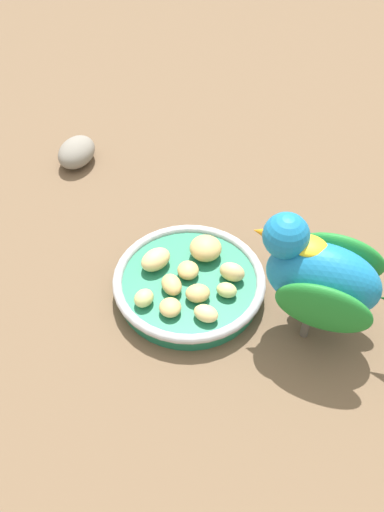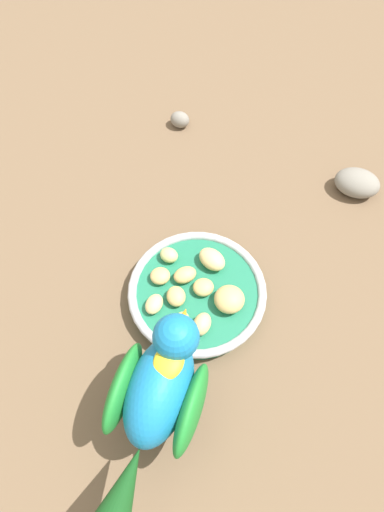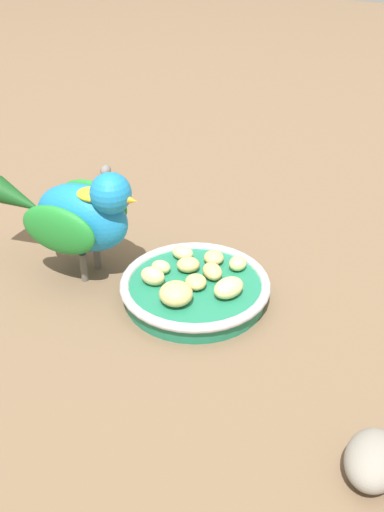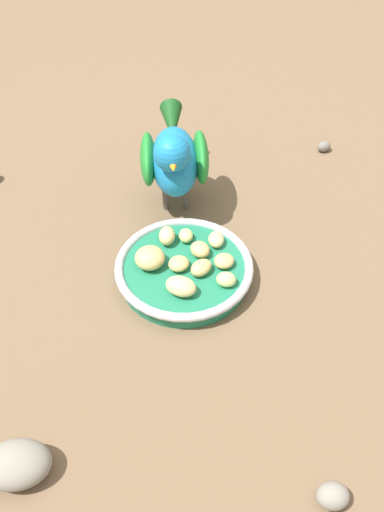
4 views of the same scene
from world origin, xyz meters
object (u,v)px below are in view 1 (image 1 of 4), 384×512
at_px(apple_piece_5, 170,307).
at_px(apple_piece_8, 232,272).
at_px(apple_piece_9, 172,285).
at_px(apple_piece_6, 227,290).
at_px(apple_piece_0, 188,270).
at_px(feeding_bowl, 189,284).
at_px(apple_piece_3, 155,261).
at_px(apple_piece_2, 144,298).
at_px(parrot, 327,277).
at_px(apple_piece_1, 194,292).
at_px(apple_piece_4, 206,248).
at_px(rock_large, 77,152).
at_px(apple_piece_7, 206,313).

distance_m(apple_piece_5, apple_piece_8, 0.09).
bearing_deg(apple_piece_9, apple_piece_6, -76.53).
bearing_deg(apple_piece_0, feeding_bowl, -152.42).
bearing_deg(feeding_bowl, apple_piece_3, 83.19).
height_order(apple_piece_2, apple_piece_6, apple_piece_2).
height_order(apple_piece_3, parrot, parrot).
height_order(apple_piece_6, apple_piece_8, apple_piece_8).
bearing_deg(apple_piece_5, parrot, -71.20).
height_order(feeding_bowl, apple_piece_8, apple_piece_8).
bearing_deg(apple_piece_6, apple_piece_1, 116.18).
bearing_deg(apple_piece_2, apple_piece_1, -61.50).
height_order(apple_piece_4, rock_large, apple_piece_4).
bearing_deg(parrot, apple_piece_4, -14.76).
distance_m(apple_piece_1, apple_piece_2, 0.06).
height_order(apple_piece_0, apple_piece_7, same).
height_order(apple_piece_5, apple_piece_7, same).
xyz_separation_m(apple_piece_6, parrot, (0.01, -0.11, 0.06)).
relative_size(apple_piece_3, rock_large, 0.58).
bearing_deg(apple_piece_9, apple_piece_0, -19.40).
bearing_deg(apple_piece_1, rock_large, 52.04).
bearing_deg(apple_piece_8, apple_piece_5, 145.02).
relative_size(apple_piece_1, apple_piece_9, 0.92).
height_order(apple_piece_0, apple_piece_6, same).
xyz_separation_m(apple_piece_4, apple_piece_8, (-0.02, -0.04, -0.00)).
height_order(feeding_bowl, apple_piece_3, apple_piece_3).
bearing_deg(parrot, apple_piece_2, 16.23).
bearing_deg(apple_piece_0, apple_piece_4, -13.90).
relative_size(apple_piece_4, apple_piece_6, 1.62).
relative_size(feeding_bowl, parrot, 0.84).
distance_m(feeding_bowl, apple_piece_8, 0.05).
relative_size(apple_piece_2, apple_piece_3, 0.64).
bearing_deg(rock_large, apple_piece_7, -128.72).
xyz_separation_m(apple_piece_5, apple_piece_6, (0.05, -0.05, 0.00)).
bearing_deg(apple_piece_9, apple_piece_5, -161.35).
height_order(feeding_bowl, apple_piece_6, apple_piece_6).
height_order(apple_piece_7, rock_large, apple_piece_7).
relative_size(apple_piece_7, apple_piece_9, 0.92).
xyz_separation_m(apple_piece_3, rock_large, (0.17, 0.20, -0.02)).
bearing_deg(parrot, apple_piece_6, 5.24).
bearing_deg(apple_piece_2, apple_piece_5, -92.70).
height_order(apple_piece_1, apple_piece_5, apple_piece_1).
bearing_deg(apple_piece_6, apple_piece_0, 75.44).
bearing_deg(parrot, apple_piece_5, 19.72).
height_order(apple_piece_8, parrot, parrot).
bearing_deg(apple_piece_9, apple_piece_3, 49.97).
bearing_deg(apple_piece_3, apple_piece_7, -122.10).
distance_m(apple_piece_4, apple_piece_8, 0.05).
height_order(apple_piece_0, apple_piece_5, same).
distance_m(apple_piece_2, apple_piece_3, 0.06).
bearing_deg(apple_piece_6, apple_piece_5, 131.41).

